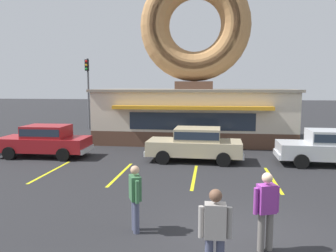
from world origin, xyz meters
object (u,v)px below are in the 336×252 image
Objects in this scene: car_red at (45,140)px; trash_bin at (316,143)px; pedestrian_blue_sweater_man at (266,208)px; pedestrian_hooded_kid at (215,231)px; car_champagne at (195,143)px; car_silver at (330,146)px; pedestrian_leather_jacket_man at (135,195)px; traffic_light_pole at (88,84)px.

trash_bin is (13.95, 3.17, -0.37)m from car_red.
pedestrian_hooded_kid reaches higher than pedestrian_blue_sweater_man.
car_champagne is 8.59m from pedestrian_blue_sweater_man.
car_silver is at bearing -0.04° from car_champagne.
car_red is 10.15m from pedestrian_leather_jacket_man.
traffic_light_pole is at bearing 145.41° from car_silver.
car_champagne is at bearing 179.96° from car_silver.
traffic_light_pole reaches higher than car_silver.
pedestrian_blue_sweater_man is 3.05m from pedestrian_leather_jacket_man.
car_silver is at bearing -96.24° from trash_bin.
pedestrian_blue_sweater_man is at bearing -111.22° from trash_bin.
pedestrian_leather_jacket_man is at bearing -65.84° from traffic_light_pole.
pedestrian_blue_sweater_man is 0.99× the size of pedestrian_hooded_kid.
pedestrian_blue_sweater_man reaches higher than car_silver.
car_silver is at bearing -34.59° from traffic_light_pole.
car_silver is 0.79× the size of traffic_light_pole.
pedestrian_blue_sweater_man is (9.47, -8.37, 0.09)m from car_red.
pedestrian_hooded_kid is (0.82, -9.71, 0.11)m from car_champagne.
pedestrian_blue_sweater_man is at bearing -77.10° from car_champagne.
pedestrian_leather_jacket_man is (-1.08, -7.82, 0.04)m from car_champagne.
pedestrian_hooded_kid is at bearing -85.19° from car_champagne.
trash_bin is at bearing 12.79° from car_red.
traffic_light_pole is (-1.80, 10.62, 2.84)m from car_red.
car_red is at bearing 138.54° from pedestrian_blue_sweater_man.
car_red is 11.14m from traffic_light_pole.
car_champagne is at bearing -48.63° from traffic_light_pole.
trash_bin is at bearing 83.76° from car_silver.
car_silver is 4.72× the size of trash_bin.
car_champagne is at bearing 82.14° from pedestrian_leather_jacket_man.
pedestrian_leather_jacket_man reaches higher than car_champagne.
traffic_light_pole is (-15.40, 10.62, 2.84)m from car_silver.
car_champagne is (-6.05, 0.00, 0.00)m from car_silver.
car_silver is at bearing 0.00° from car_red.
pedestrian_leather_jacket_man is (-1.90, 1.89, -0.06)m from pedestrian_hooded_kid.
pedestrian_hooded_kid is at bearing -44.83° from pedestrian_leather_jacket_man.
traffic_light_pole reaches higher than trash_bin.
pedestrian_blue_sweater_man is at bearing 50.63° from pedestrian_hooded_kid.
car_red is 13.60m from car_silver.
pedestrian_leather_jacket_man is at bearing -97.86° from car_champagne.
pedestrian_hooded_kid is (-1.10, -1.34, 0.01)m from pedestrian_blue_sweater_man.
car_red is 2.62× the size of pedestrian_hooded_kid.
car_silver is 6.05m from car_champagne.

